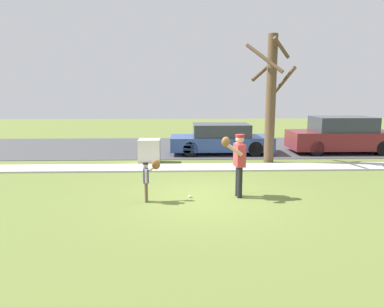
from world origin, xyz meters
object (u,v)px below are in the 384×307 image
at_px(street_tree_near, 271,96).
at_px(parked_suv_maroon, 342,136).
at_px(person_adult, 238,158).
at_px(utility_cabinet, 149,151).
at_px(parked_wagon_blue, 221,139).
at_px(person_child, 149,175).
at_px(baseball, 190,196).

relative_size(street_tree_near, parked_suv_maroon, 1.04).
relative_size(person_adult, utility_cabinet, 1.79).
bearing_deg(person_adult, parked_wagon_blue, -100.96).
bearing_deg(parked_suv_maroon, person_child, 40.78).
bearing_deg(baseball, parked_suv_maroon, 43.60).
bearing_deg(utility_cabinet, street_tree_near, -1.69).
bearing_deg(street_tree_near, parked_wagon_blue, 128.19).
height_order(person_adult, baseball, person_adult).
bearing_deg(street_tree_near, utility_cabinet, 178.31).
bearing_deg(parked_suv_maroon, street_tree_near, 29.48).
distance_m(person_adult, person_child, 2.35).
distance_m(baseball, street_tree_near, 6.16).
bearing_deg(parked_suv_maroon, utility_cabinet, 13.48).
distance_m(baseball, utility_cabinet, 4.95).
bearing_deg(parked_suv_maroon, baseball, 43.60).
xyz_separation_m(person_child, baseball, (1.05, 0.26, -0.66)).
xyz_separation_m(baseball, parked_suv_maroon, (7.11, 6.77, 0.75)).
relative_size(person_adult, person_child, 1.58).
distance_m(street_tree_near, parked_suv_maroon, 4.81).
bearing_deg(person_adult, utility_cabinet, -68.20).
bearing_deg(parked_wagon_blue, utility_cabinet, 32.87).
height_order(person_child, parked_wagon_blue, parked_wagon_blue).
xyz_separation_m(utility_cabinet, parked_suv_maroon, (8.56, 2.05, 0.32)).
distance_m(person_adult, parked_suv_maroon, 8.93).
bearing_deg(person_adult, baseball, -7.55).
xyz_separation_m(baseball, street_tree_near, (3.23, 4.58, 2.57)).
relative_size(person_child, utility_cabinet, 1.13).
bearing_deg(parked_wagon_blue, person_adult, 87.27).
distance_m(person_adult, street_tree_near, 5.21).
height_order(person_adult, utility_cabinet, person_adult).
bearing_deg(utility_cabinet, parked_wagon_blue, 32.87).
bearing_deg(street_tree_near, parked_suv_maroon, 29.48).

